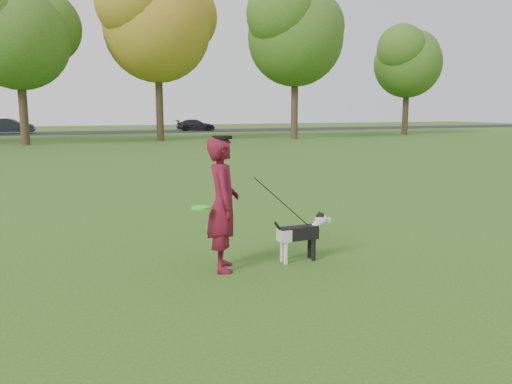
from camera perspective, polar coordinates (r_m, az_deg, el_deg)
name	(u,v)px	position (r m, az deg, el deg)	size (l,w,h in m)	color
ground	(259,257)	(7.01, 0.30, -7.45)	(120.00, 120.00, 0.00)	#285116
road	(84,133)	(46.32, -19.09, 6.43)	(120.00, 7.00, 0.02)	black
man	(223,204)	(6.30, -3.80, -1.40)	(0.62, 0.41, 1.71)	#580C21
dog	(303,231)	(6.79, 5.34, -4.51)	(0.88, 0.18, 0.67)	black
car_mid	(9,126)	(46.33, -26.35, 6.76)	(1.34, 3.83, 1.26)	black
car_right	(196,125)	(47.92, -6.91, 7.60)	(1.49, 3.66, 1.06)	black
man_held_items	(263,191)	(6.43, 0.85, 0.09)	(1.67, 0.30, 1.27)	#2BFB1F
tree_row	(65,16)	(32.73, -20.97, 18.29)	(51.74, 8.86, 12.01)	#38281C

